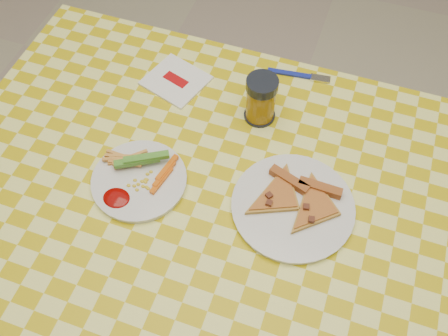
{
  "coord_description": "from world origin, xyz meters",
  "views": [
    {
      "loc": [
        0.17,
        -0.51,
        1.68
      ],
      "look_at": [
        -0.02,
        0.05,
        0.78
      ],
      "focal_mm": 40.0,
      "sensor_mm": 36.0,
      "label": 1
    }
  ],
  "objects_px": {
    "table": "(225,212)",
    "plate_left": "(139,181)",
    "drink_glass": "(261,99)",
    "plate_right": "(293,207)"
  },
  "relations": [
    {
      "from": "plate_right",
      "to": "table",
      "type": "bearing_deg",
      "value": -173.12
    },
    {
      "from": "plate_right",
      "to": "drink_glass",
      "type": "xyz_separation_m",
      "value": [
        -0.14,
        0.22,
        0.05
      ]
    },
    {
      "from": "table",
      "to": "plate_right",
      "type": "xyz_separation_m",
      "value": [
        0.14,
        0.02,
        0.08
      ]
    },
    {
      "from": "table",
      "to": "drink_glass",
      "type": "bearing_deg",
      "value": 88.64
    },
    {
      "from": "plate_right",
      "to": "plate_left",
      "type": "bearing_deg",
      "value": -171.95
    },
    {
      "from": "table",
      "to": "plate_right",
      "type": "distance_m",
      "value": 0.17
    },
    {
      "from": "table",
      "to": "drink_glass",
      "type": "height_order",
      "value": "drink_glass"
    },
    {
      "from": "plate_left",
      "to": "plate_right",
      "type": "distance_m",
      "value": 0.33
    },
    {
      "from": "plate_left",
      "to": "drink_glass",
      "type": "height_order",
      "value": "drink_glass"
    },
    {
      "from": "table",
      "to": "plate_left",
      "type": "distance_m",
      "value": 0.2
    }
  ]
}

